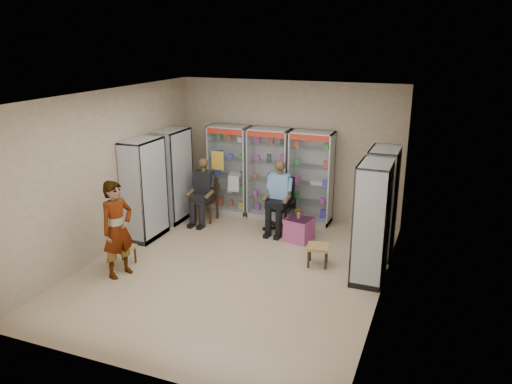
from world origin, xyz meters
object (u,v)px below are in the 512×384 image
at_px(cabinet_right_far, 381,202).
at_px(standing_man, 117,229).
at_px(cabinet_left_far, 173,176).
at_px(pink_trunk, 299,230).
at_px(cabinet_back_mid, 269,174).
at_px(wooden_chair, 206,200).
at_px(cabinet_back_right, 311,178).
at_px(cabinet_left_near, 144,190).
at_px(woven_stool_a, 318,255).
at_px(seated_shopkeeper, 280,198).
at_px(office_chair, 281,204).
at_px(cabinet_right_near, 372,223).
at_px(cabinet_back_left, 230,170).
at_px(woven_stool_b, 124,255).

bearing_deg(cabinet_right_far, standing_man, 122.35).
xyz_separation_m(cabinet_left_far, pink_trunk, (2.91, -0.16, -0.77)).
height_order(cabinet_back_mid, cabinet_right_far, same).
bearing_deg(wooden_chair, cabinet_back_right, 18.75).
bearing_deg(cabinet_right_far, cabinet_left_near, 101.41).
relative_size(cabinet_back_mid, woven_stool_a, 5.35).
height_order(cabinet_right_far, cabinet_left_near, same).
bearing_deg(woven_stool_a, wooden_chair, 155.37).
height_order(cabinet_left_far, woven_stool_a, cabinet_left_far).
bearing_deg(cabinet_back_mid, cabinet_right_far, -23.65).
distance_m(cabinet_left_far, seated_shopkeeper, 2.40).
bearing_deg(office_chair, standing_man, -121.56).
bearing_deg(cabinet_right_near, seated_shopkeeper, 53.77).
height_order(cabinet_back_left, office_chair, cabinet_back_left).
bearing_deg(cabinet_back_right, standing_man, -122.53).
bearing_deg(cabinet_back_left, cabinet_back_mid, 0.00).
bearing_deg(office_chair, woven_stool_b, -127.44).
xyz_separation_m(cabinet_left_near, pink_trunk, (2.91, 0.94, -0.77)).
distance_m(cabinet_right_near, pink_trunk, 2.07).
bearing_deg(cabinet_back_right, cabinet_back_left, 180.00).
xyz_separation_m(cabinet_right_far, standing_man, (-3.94, -2.50, -0.17)).
height_order(office_chair, woven_stool_b, office_chair).
xyz_separation_m(cabinet_right_far, office_chair, (-2.09, 0.48, -0.45)).
height_order(cabinet_right_far, standing_man, cabinet_right_far).
relative_size(cabinet_back_mid, seated_shopkeeper, 1.42).
bearing_deg(office_chair, pink_trunk, -38.83).
bearing_deg(cabinet_back_mid, pink_trunk, -46.60).
xyz_separation_m(cabinet_back_mid, cabinet_right_near, (2.58, -2.23, 0.00)).
relative_size(cabinet_left_near, seated_shopkeeper, 1.42).
bearing_deg(woven_stool_b, cabinet_back_left, 79.64).
distance_m(cabinet_left_near, standing_man, 1.69).
distance_m(seated_shopkeeper, woven_stool_b, 3.33).
relative_size(cabinet_back_left, cabinet_right_far, 1.00).
bearing_deg(cabinet_right_far, woven_stool_b, 117.51).
relative_size(cabinet_right_far, standing_man, 1.20).
height_order(cabinet_left_near, woven_stool_a, cabinet_left_near).
distance_m(cabinet_right_far, wooden_chair, 3.84).
relative_size(wooden_chair, seated_shopkeeper, 0.67).
distance_m(pink_trunk, woven_stool_b, 3.39).
bearing_deg(pink_trunk, standing_man, -133.37).
relative_size(cabinet_back_left, woven_stool_b, 5.66).
distance_m(cabinet_right_near, office_chair, 2.65).
xyz_separation_m(wooden_chair, standing_man, (-0.16, -2.90, 0.36)).
xyz_separation_m(woven_stool_a, standing_man, (-3.03, -1.59, 0.65)).
distance_m(cabinet_back_left, pink_trunk, 2.39).
relative_size(cabinet_back_right, woven_stool_b, 5.66).
relative_size(cabinet_back_mid, cabinet_left_near, 1.00).
xyz_separation_m(cabinet_left_near, woven_stool_b, (0.33, -1.25, -0.82)).
height_order(cabinet_right_far, pink_trunk, cabinet_right_far).
bearing_deg(seated_shopkeeper, cabinet_left_far, -174.09).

